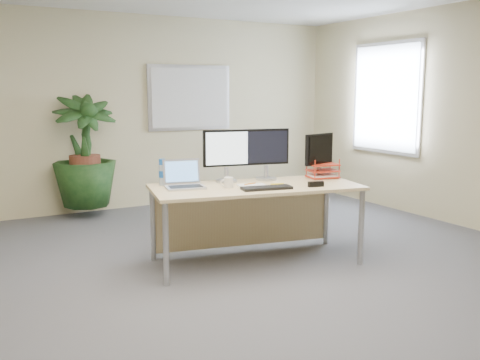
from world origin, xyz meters
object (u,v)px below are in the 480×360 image
floor_plant (85,161)px  monitor_left (226,152)px  laptop (184,181)px  desk (252,200)px  monitor_right (266,151)px

floor_plant → monitor_left: bearing=-71.1°
floor_plant → laptop: 2.50m
desk → monitor_left: 0.53m
desk → monitor_left: (-0.18, 0.20, 0.46)m
desk → laptop: size_ratio=5.15×
monitor_left → laptop: bearing=-173.1°
desk → monitor_left: monitor_left is taller
monitor_right → laptop: size_ratio=1.27×
desk → floor_plant: size_ratio=1.40×
floor_plant → monitor_left: 2.57m
monitor_right → floor_plant: bearing=116.5°
desk → monitor_right: 0.53m
desk → monitor_left: bearing=130.7°
floor_plant → laptop: floor_plant is taller
floor_plant → monitor_right: (1.24, -2.49, 0.31)m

